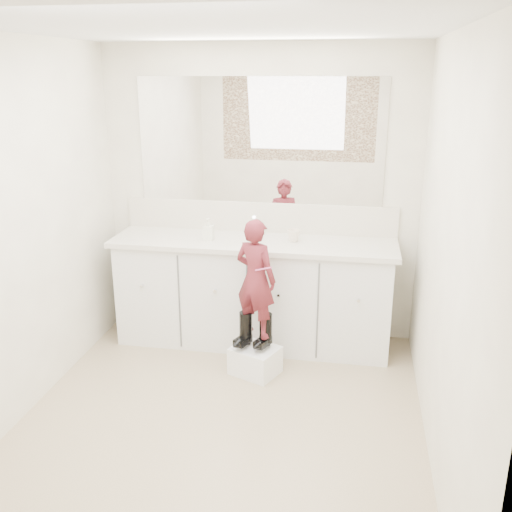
# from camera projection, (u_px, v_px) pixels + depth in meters

# --- Properties ---
(floor) EXTENTS (3.00, 3.00, 0.00)m
(floor) POSITION_uv_depth(u_px,v_px,m) (219.00, 424.00, 3.69)
(floor) COLOR #91815F
(floor) RESTS_ON ground
(ceiling) EXTENTS (3.00, 3.00, 0.00)m
(ceiling) POSITION_uv_depth(u_px,v_px,m) (210.00, 26.00, 2.95)
(ceiling) COLOR white
(ceiling) RESTS_ON wall_back
(wall_back) EXTENTS (2.60, 0.00, 2.60)m
(wall_back) POSITION_uv_depth(u_px,v_px,m) (259.00, 195.00, 4.72)
(wall_back) COLOR beige
(wall_back) RESTS_ON floor
(wall_front) EXTENTS (2.60, 0.00, 2.60)m
(wall_front) POSITION_uv_depth(u_px,v_px,m) (107.00, 376.00, 1.91)
(wall_front) COLOR beige
(wall_front) RESTS_ON floor
(wall_left) EXTENTS (0.00, 3.00, 3.00)m
(wall_left) POSITION_uv_depth(u_px,v_px,m) (12.00, 236.00, 3.54)
(wall_left) COLOR beige
(wall_left) RESTS_ON floor
(wall_right) EXTENTS (0.00, 3.00, 3.00)m
(wall_right) POSITION_uv_depth(u_px,v_px,m) (447.00, 260.00, 3.10)
(wall_right) COLOR beige
(wall_right) RESTS_ON floor
(vanity_cabinet) EXTENTS (2.20, 0.55, 0.85)m
(vanity_cabinet) POSITION_uv_depth(u_px,v_px,m) (254.00, 294.00, 4.70)
(vanity_cabinet) COLOR silver
(vanity_cabinet) RESTS_ON floor
(countertop) EXTENTS (2.28, 0.58, 0.04)m
(countertop) POSITION_uv_depth(u_px,v_px,m) (253.00, 243.00, 4.55)
(countertop) COLOR beige
(countertop) RESTS_ON vanity_cabinet
(backsplash) EXTENTS (2.28, 0.03, 0.25)m
(backsplash) POSITION_uv_depth(u_px,v_px,m) (259.00, 217.00, 4.76)
(backsplash) COLOR beige
(backsplash) RESTS_ON countertop
(mirror) EXTENTS (2.00, 0.02, 1.00)m
(mirror) POSITION_uv_depth(u_px,v_px,m) (259.00, 141.00, 4.57)
(mirror) COLOR white
(mirror) RESTS_ON wall_back
(dot_panel) EXTENTS (2.00, 0.01, 1.20)m
(dot_panel) POSITION_uv_depth(u_px,v_px,m) (96.00, 247.00, 1.78)
(dot_panel) COLOR #472819
(dot_panel) RESTS_ON wall_front
(faucet) EXTENTS (0.08, 0.08, 0.10)m
(faucet) POSITION_uv_depth(u_px,v_px,m) (257.00, 229.00, 4.68)
(faucet) COLOR silver
(faucet) RESTS_ON countertop
(cup) EXTENTS (0.11, 0.11, 0.10)m
(cup) POSITION_uv_depth(u_px,v_px,m) (294.00, 236.00, 4.51)
(cup) COLOR beige
(cup) RESTS_ON countertop
(soap_bottle) EXTENTS (0.08, 0.08, 0.18)m
(soap_bottle) POSITION_uv_depth(u_px,v_px,m) (208.00, 229.00, 4.54)
(soap_bottle) COLOR white
(soap_bottle) RESTS_ON countertop
(step_stool) EXTENTS (0.41, 0.38, 0.21)m
(step_stool) POSITION_uv_depth(u_px,v_px,m) (255.00, 360.00, 4.28)
(step_stool) COLOR white
(step_stool) RESTS_ON floor
(boot_left) EXTENTS (0.16, 0.21, 0.27)m
(boot_left) POSITION_uv_depth(u_px,v_px,m) (246.00, 329.00, 4.24)
(boot_left) COLOR black
(boot_left) RESTS_ON step_stool
(boot_right) EXTENTS (0.16, 0.21, 0.27)m
(boot_right) POSITION_uv_depth(u_px,v_px,m) (266.00, 331.00, 4.22)
(boot_right) COLOR black
(boot_right) RESTS_ON step_stool
(toddler) EXTENTS (0.38, 0.32, 0.89)m
(toddler) POSITION_uv_depth(u_px,v_px,m) (256.00, 279.00, 4.10)
(toddler) COLOR #9C3038
(toddler) RESTS_ON step_stool
(toothbrush) EXTENTS (0.13, 0.06, 0.06)m
(toothbrush) POSITION_uv_depth(u_px,v_px,m) (263.00, 269.00, 3.98)
(toothbrush) COLOR #D75391
(toothbrush) RESTS_ON toddler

